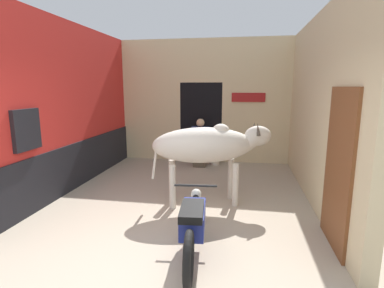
{
  "coord_description": "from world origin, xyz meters",
  "views": [
    {
      "loc": [
        1.06,
        -2.95,
        2.03
      ],
      "look_at": [
        0.16,
        2.29,
        1.01
      ],
      "focal_mm": 28.0,
      "sensor_mm": 36.0,
      "label": 1
    }
  ],
  "objects_px": {
    "motorcycle_near": "(193,222)",
    "shopkeeper_seated": "(200,142)",
    "plastic_stool": "(215,155)",
    "cow": "(208,146)"
  },
  "relations": [
    {
      "from": "motorcycle_near",
      "to": "shopkeeper_seated",
      "type": "xyz_separation_m",
      "value": [
        -0.52,
        4.15,
        0.23
      ]
    },
    {
      "from": "shopkeeper_seated",
      "to": "motorcycle_near",
      "type": "bearing_deg",
      "value": -82.91
    },
    {
      "from": "shopkeeper_seated",
      "to": "plastic_stool",
      "type": "bearing_deg",
      "value": 27.99
    },
    {
      "from": "cow",
      "to": "shopkeeper_seated",
      "type": "xyz_separation_m",
      "value": [
        -0.5,
        2.48,
        -0.39
      ]
    },
    {
      "from": "motorcycle_near",
      "to": "shopkeeper_seated",
      "type": "bearing_deg",
      "value": 97.09
    },
    {
      "from": "cow",
      "to": "plastic_stool",
      "type": "distance_m",
      "value": 2.79
    },
    {
      "from": "cow",
      "to": "plastic_stool",
      "type": "xyz_separation_m",
      "value": [
        -0.13,
        2.67,
        -0.79
      ]
    },
    {
      "from": "cow",
      "to": "shopkeeper_seated",
      "type": "distance_m",
      "value": 2.56
    },
    {
      "from": "cow",
      "to": "shopkeeper_seated",
      "type": "height_order",
      "value": "cow"
    },
    {
      "from": "motorcycle_near",
      "to": "plastic_stool",
      "type": "height_order",
      "value": "motorcycle_near"
    }
  ]
}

